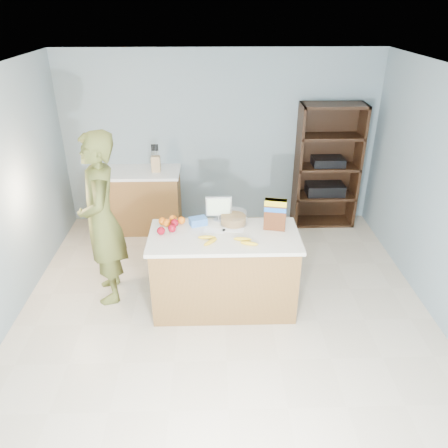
{
  "coord_description": "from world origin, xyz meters",
  "views": [
    {
      "loc": [
        -0.11,
        -3.64,
        3.08
      ],
      "look_at": [
        0.0,
        0.35,
        1.0
      ],
      "focal_mm": 35.0,
      "sensor_mm": 36.0,
      "label": 1
    }
  ],
  "objects_px": {
    "counter_peninsula": "(224,274)",
    "cereal_box": "(275,212)",
    "person": "(102,220)",
    "tv": "(219,207)",
    "shelving_unit": "(326,168)"
  },
  "relations": [
    {
      "from": "tv",
      "to": "counter_peninsula",
      "type": "bearing_deg",
      "value": -81.37
    },
    {
      "from": "person",
      "to": "cereal_box",
      "type": "relative_size",
      "value": 5.67
    },
    {
      "from": "counter_peninsula",
      "to": "cereal_box",
      "type": "distance_m",
      "value": 0.87
    },
    {
      "from": "shelving_unit",
      "to": "person",
      "type": "distance_m",
      "value": 3.37
    },
    {
      "from": "counter_peninsula",
      "to": "cereal_box",
      "type": "relative_size",
      "value": 4.58
    },
    {
      "from": "shelving_unit",
      "to": "cereal_box",
      "type": "xyz_separation_m",
      "value": [
        -1.02,
        -1.94,
        0.23
      ]
    },
    {
      "from": "cereal_box",
      "to": "tv",
      "type": "bearing_deg",
      "value": 158.94
    },
    {
      "from": "tv",
      "to": "shelving_unit",
      "type": "bearing_deg",
      "value": 46.99
    },
    {
      "from": "shelving_unit",
      "to": "person",
      "type": "xyz_separation_m",
      "value": [
        -2.85,
        -1.8,
        0.1
      ]
    },
    {
      "from": "counter_peninsula",
      "to": "shelving_unit",
      "type": "bearing_deg",
      "value": 52.89
    },
    {
      "from": "counter_peninsula",
      "to": "shelving_unit",
      "type": "distance_m",
      "value": 2.61
    },
    {
      "from": "tv",
      "to": "cereal_box",
      "type": "bearing_deg",
      "value": -21.06
    },
    {
      "from": "shelving_unit",
      "to": "cereal_box",
      "type": "height_order",
      "value": "shelving_unit"
    },
    {
      "from": "counter_peninsula",
      "to": "shelving_unit",
      "type": "height_order",
      "value": "shelving_unit"
    },
    {
      "from": "person",
      "to": "counter_peninsula",
      "type": "bearing_deg",
      "value": 65.32
    }
  ]
}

